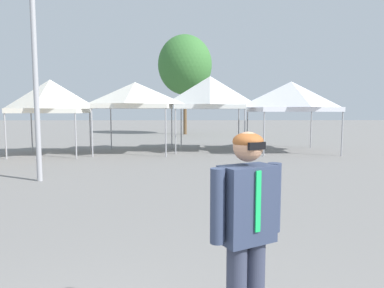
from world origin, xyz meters
TOP-DOWN VIEW (x-y plane):
  - canopy_tent_behind_left at (-5.68, 13.71)m, footprint 3.05×3.05m
  - canopy_tent_center at (-2.08, 14.40)m, footprint 3.40×3.40m
  - canopy_tent_right_of_center at (1.43, 15.26)m, footprint 3.46×3.46m
  - canopy_tent_far_left at (5.20, 14.61)m, footprint 3.65×3.65m
  - person_foreground at (0.69, 1.02)m, footprint 0.59×0.41m
  - tree_behind_tents_right at (0.21, 26.91)m, footprint 4.39×4.39m

SIDE VIEW (x-z plane):
  - person_foreground at x=0.69m, z-range 0.14..1.92m
  - canopy_tent_behind_left at x=-5.68m, z-range 0.92..4.21m
  - canopy_tent_far_left at x=5.20m, z-range 0.95..4.26m
  - canopy_tent_center at x=-2.08m, z-range 1.02..4.27m
  - canopy_tent_right_of_center at x=1.43m, z-range 1.02..4.62m
  - tree_behind_tents_right at x=0.21m, z-range 1.62..9.70m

